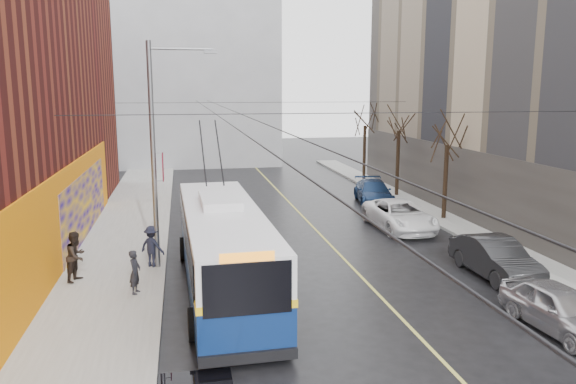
% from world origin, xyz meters
% --- Properties ---
extents(ground, '(140.00, 140.00, 0.00)m').
position_xyz_m(ground, '(0.00, 0.00, 0.00)').
color(ground, black).
rests_on(ground, ground).
extents(sidewalk_left, '(4.00, 60.00, 0.15)m').
position_xyz_m(sidewalk_left, '(-8.00, 12.00, 0.07)').
color(sidewalk_left, gray).
rests_on(sidewalk_left, ground).
extents(sidewalk_right, '(2.00, 60.00, 0.15)m').
position_xyz_m(sidewalk_right, '(9.00, 12.00, 0.07)').
color(sidewalk_right, gray).
rests_on(sidewalk_right, ground).
extents(lane_line, '(0.12, 50.00, 0.01)m').
position_xyz_m(lane_line, '(1.50, 14.00, 0.00)').
color(lane_line, '#BFB74C').
rests_on(lane_line, ground).
extents(building_far, '(20.50, 12.10, 18.00)m').
position_xyz_m(building_far, '(-6.00, 44.99, 9.02)').
color(building_far, gray).
rests_on(building_far, ground).
extents(streetlight_pole, '(2.65, 0.60, 9.00)m').
position_xyz_m(streetlight_pole, '(-6.14, 10.00, 4.85)').
color(streetlight_pole, slate).
rests_on(streetlight_pole, ground).
extents(catenary_wires, '(18.00, 60.00, 0.22)m').
position_xyz_m(catenary_wires, '(-2.54, 14.77, 6.25)').
color(catenary_wires, black).
extents(tree_near, '(3.20, 3.20, 6.40)m').
position_xyz_m(tree_near, '(9.00, 16.00, 4.98)').
color(tree_near, black).
rests_on(tree_near, ground).
extents(tree_mid, '(3.20, 3.20, 6.68)m').
position_xyz_m(tree_mid, '(9.00, 23.00, 5.25)').
color(tree_mid, black).
rests_on(tree_mid, ground).
extents(tree_far, '(3.20, 3.20, 6.57)m').
position_xyz_m(tree_far, '(9.00, 30.00, 5.14)').
color(tree_far, black).
rests_on(tree_far, ground).
extents(pigeons_flying, '(2.22, 0.90, 2.17)m').
position_xyz_m(pigeons_flying, '(-1.95, 9.51, 7.06)').
color(pigeons_flying, slate).
extents(trolleybus, '(3.15, 12.39, 5.83)m').
position_xyz_m(trolleybus, '(-3.85, 7.21, 1.62)').
color(trolleybus, navy).
rests_on(trolleybus, ground).
extents(parked_car_a, '(2.02, 4.30, 1.42)m').
position_xyz_m(parked_car_a, '(5.80, 1.82, 0.71)').
color(parked_car_a, '#B2B2B7').
rests_on(parked_car_a, ground).
extents(parked_car_b, '(1.66, 4.65, 1.53)m').
position_xyz_m(parked_car_b, '(6.60, 6.72, 0.76)').
color(parked_car_b, '#252527').
rests_on(parked_car_b, ground).
extents(parked_car_c, '(2.65, 5.48, 1.50)m').
position_xyz_m(parked_car_c, '(5.80, 14.52, 0.75)').
color(parked_car_c, white).
rests_on(parked_car_c, ground).
extents(parked_car_d, '(2.83, 5.29, 1.46)m').
position_xyz_m(parked_car_d, '(6.73, 21.23, 0.73)').
color(parked_car_d, navy).
rests_on(parked_car_d, ground).
extents(following_car, '(2.47, 5.03, 1.65)m').
position_xyz_m(following_car, '(-3.92, 20.25, 0.82)').
color(following_car, '#A6A5AA').
rests_on(following_car, ground).
extents(pedestrian_a, '(0.50, 0.64, 1.55)m').
position_xyz_m(pedestrian_a, '(-6.95, 7.08, 0.92)').
color(pedestrian_a, black).
rests_on(pedestrian_a, sidewalk_left).
extents(pedestrian_b, '(1.02, 1.12, 1.88)m').
position_xyz_m(pedestrian_b, '(-9.18, 8.85, 1.09)').
color(pedestrian_b, black).
rests_on(pedestrian_b, sidewalk_left).
extents(pedestrian_c, '(1.24, 1.13, 1.67)m').
position_xyz_m(pedestrian_c, '(-6.50, 10.07, 0.99)').
color(pedestrian_c, black).
rests_on(pedestrian_c, sidewalk_left).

